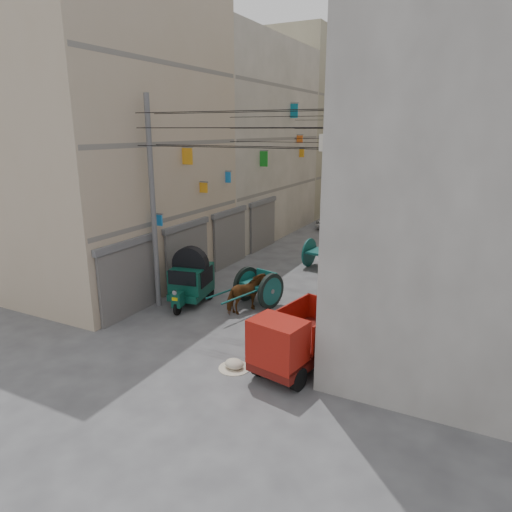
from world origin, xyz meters
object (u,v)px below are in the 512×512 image
Objects in this scene: horse at (247,294)px; distant_car_green at (399,191)px; distant_car_grey at (398,205)px; tonga_cart at (258,287)px; second_cart at (323,254)px; mini_truck at (293,344)px; feed_sack at (234,364)px; distant_car_white at (331,220)px; auto_rickshaw at (191,278)px.

horse reaches higher than distant_car_green.
distant_car_grey is 0.77× the size of distant_car_green.
second_cart is (0.73, 5.74, 0.04)m from tonga_cart.
horse is at bearing 144.84° from mini_truck.
horse is at bearing -88.30° from second_cart.
second_cart is at bearing 95.14° from feed_sack.
horse is at bearing 100.69° from distant_car_white.
distant_car_grey is (3.04, 8.74, 0.04)m from distant_car_white.
second_cart is at bearing -76.61° from distant_car_grey.
distant_car_grey reaches higher than distant_car_white.
tonga_cart reaches higher than distant_car_grey.
distant_car_white is at bearing -63.02° from horse.
auto_rickshaw is 6.55m from mini_truck.
tonga_cart is 15.79m from distant_car_white.
tonga_cart is 5.41m from mini_truck.
auto_rickshaw is 0.75× the size of distant_car_grey.
distant_car_grey is at bearing 115.89° from distant_car_green.
distant_car_green is at bearing 93.32° from feed_sack.
feed_sack is 4.35m from horse.
distant_car_white is 17.53m from distant_car_green.
tonga_cart is at bearing 107.17° from distant_car_green.
auto_rickshaw is at bearing 92.35° from distant_car_white.
distant_car_green reaches higher than feed_sack.
horse is 0.49× the size of distant_car_grey.
mini_truck is at bearing 20.29° from feed_sack.
distant_car_green reaches higher than distant_car_grey.
mini_truck reaches higher than feed_sack.
mini_truck is 1.01× the size of distant_car_grey.
mini_truck is 20.66m from distant_car_white.
auto_rickshaw is at bearing -83.49° from distant_car_grey.
tonga_cart is 33.12m from distant_car_green.
auto_rickshaw reaches higher than distant_car_green.
tonga_cart is at bearing 101.15° from distant_car_white.
distant_car_green is at bearing 76.17° from auto_rickshaw.
auto_rickshaw reaches higher than feed_sack.
auto_rickshaw reaches higher than horse.
mini_truck is at bearing -67.73° from second_cart.
feed_sack is 0.13× the size of distant_car_green.
auto_rickshaw is 5.66m from feed_sack.
feed_sack is (1.68, -4.89, -0.59)m from tonga_cart.
feed_sack is at bearing -149.08° from mini_truck.
horse is (-0.74, -6.66, -0.06)m from second_cart.
distant_car_white is (-2.81, 9.92, -0.24)m from second_cart.
distant_car_green is (-3.80, 37.41, -0.23)m from mini_truck.
mini_truck is at bearing 154.06° from horse.
feed_sack is at bearing -53.16° from auto_rickshaw.
second_cart is at bearing 108.88° from distant_car_green.
mini_truck is 0.78× the size of distant_car_green.
second_cart is 0.40× the size of distant_car_green.
horse is at bearing 113.11° from feed_sack.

